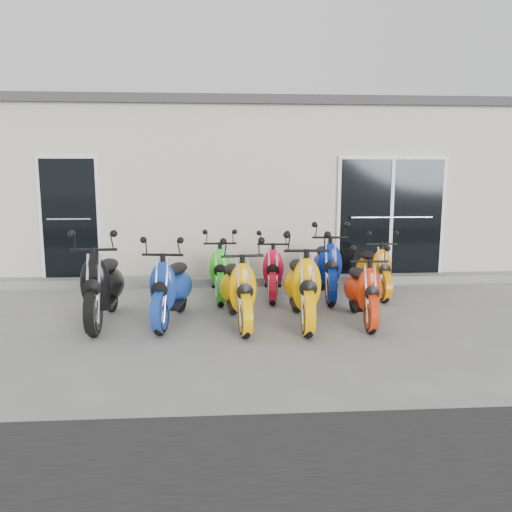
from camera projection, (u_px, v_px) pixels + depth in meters
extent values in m
plane|color=gray|center=(259.00, 315.00, 7.08)|extent=(80.00, 80.00, 0.00)
cube|color=beige|center=(243.00, 191.00, 11.95)|extent=(14.00, 6.00, 3.20)
cube|color=#3F3F42|center=(243.00, 119.00, 11.69)|extent=(14.20, 6.20, 0.16)
cube|color=gray|center=(251.00, 280.00, 9.06)|extent=(14.00, 0.40, 0.15)
cube|color=black|center=(70.00, 215.00, 8.81)|extent=(1.07, 0.08, 2.22)
cube|color=black|center=(391.00, 214.00, 9.19)|extent=(2.02, 0.08, 2.22)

